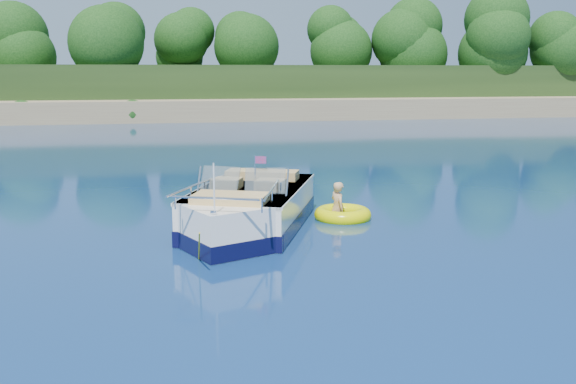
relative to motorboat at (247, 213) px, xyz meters
name	(u,v)px	position (x,y,z in m)	size (l,w,h in m)	color
ground	(429,258)	(3.13, -2.82, -0.41)	(160.00, 160.00, 0.00)	#0A274B
shoreline	(206,94)	(3.13, 60.95, 0.57)	(170.00, 59.00, 6.00)	#8C6F51
treeline	(224,45)	(3.17, 38.20, 5.14)	(150.00, 7.12, 8.19)	black
motorboat	(247,213)	(0.00, 0.00, 0.00)	(3.71, 6.03, 2.12)	white
tow_tube	(343,215)	(2.43, 0.76, -0.32)	(1.77, 1.77, 0.37)	#F2F400
boy	(337,218)	(2.29, 0.83, -0.41)	(0.50, 0.33, 1.37)	tan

